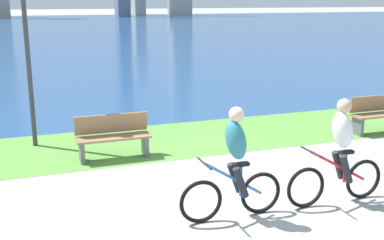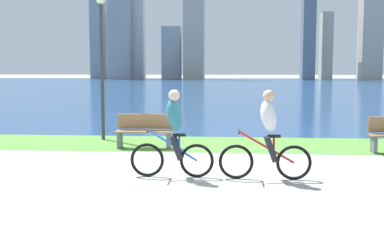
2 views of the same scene
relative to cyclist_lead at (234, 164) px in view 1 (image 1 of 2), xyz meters
The scene contains 8 objects.
ground_plane 1.44m from the cyclist_lead, 70.00° to the left, with size 300.00×300.00×0.00m, color #9E9E99.
grass_strip_bayside 4.27m from the cyclist_lead, 84.52° to the left, with size 120.00×2.82×0.01m, color #59933D.
bay_water_surface 49.92m from the cyclist_lead, 89.54° to the left, with size 300.00×88.67×0.00m, color navy.
cyclist_lead is the anchor object (origin of this frame).
cyclist_trailing 1.79m from the cyclist_lead, ahead, with size 1.75×0.52×1.70m.
bench_near_path 6.16m from the cyclist_lead, 30.52° to the left, with size 1.50×0.47×0.90m.
bench_far_along_path 3.57m from the cyclist_lead, 109.34° to the left, with size 1.50×0.47×0.90m.
lamppost_tall 5.79m from the cyclist_lead, 119.25° to the left, with size 0.28×0.28×4.23m.
Camera 1 is at (-3.17, -7.05, 3.18)m, focal length 44.45 mm.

